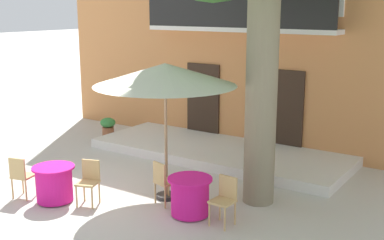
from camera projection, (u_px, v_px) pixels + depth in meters
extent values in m
plane|color=beige|center=(108.00, 194.00, 10.67)|extent=(120.00, 120.00, 0.00)
cube|color=#CC844C|center=(275.00, 13.00, 15.20)|extent=(13.00, 4.00, 7.50)
cube|color=#332319|center=(203.00, 102.00, 14.85)|extent=(1.10, 0.08, 2.30)
cube|color=#332319|center=(284.00, 112.00, 13.44)|extent=(1.10, 0.08, 2.30)
cube|color=silver|center=(238.00, 29.00, 13.41)|extent=(5.60, 0.65, 0.12)
cube|color=black|center=(233.00, 10.00, 13.06)|extent=(5.60, 0.06, 0.90)
cylinder|color=#47423D|center=(170.00, 20.00, 14.64)|extent=(0.27, 0.27, 0.29)
ellipsoid|color=#38843D|center=(170.00, 7.00, 14.56)|extent=(0.35, 0.35, 0.48)
cylinder|color=#995638|center=(239.00, 23.00, 13.39)|extent=(0.36, 0.36, 0.24)
ellipsoid|color=#38843D|center=(239.00, 13.00, 13.34)|extent=(0.46, 0.46, 0.29)
cylinder|color=#995638|center=(322.00, 23.00, 12.13)|extent=(0.32, 0.32, 0.32)
ellipsoid|color=#38843D|center=(322.00, 10.00, 12.07)|extent=(0.42, 0.42, 0.29)
cube|color=silver|center=(218.00, 152.00, 13.36)|extent=(6.96, 2.57, 0.25)
cylinder|color=#7F755B|center=(261.00, 99.00, 9.83)|extent=(0.63, 0.63, 4.31)
cylinder|color=#DB1984|center=(54.00, 185.00, 10.21)|extent=(0.74, 0.74, 0.68)
cylinder|color=#DB1984|center=(53.00, 167.00, 10.13)|extent=(0.86, 0.86, 0.04)
cylinder|color=#2D2823|center=(55.00, 201.00, 10.29)|extent=(0.44, 0.44, 0.03)
cylinder|color=tan|center=(23.00, 183.00, 10.69)|extent=(0.04, 0.04, 0.45)
cylinder|color=tan|center=(36.00, 185.00, 10.58)|extent=(0.04, 0.04, 0.45)
cylinder|color=tan|center=(12.00, 189.00, 10.38)|extent=(0.04, 0.04, 0.45)
cylinder|color=tan|center=(26.00, 191.00, 10.27)|extent=(0.04, 0.04, 0.45)
cube|color=tan|center=(24.00, 176.00, 10.43)|extent=(0.49, 0.49, 0.04)
cube|color=tan|center=(17.00, 168.00, 10.21)|extent=(0.38, 0.14, 0.42)
cylinder|color=tan|center=(92.00, 198.00, 9.86)|extent=(0.04, 0.04, 0.45)
cylinder|color=tan|center=(77.00, 197.00, 9.94)|extent=(0.04, 0.04, 0.45)
cylinder|color=tan|center=(99.00, 192.00, 10.18)|extent=(0.04, 0.04, 0.45)
cylinder|color=tan|center=(84.00, 191.00, 10.26)|extent=(0.04, 0.04, 0.45)
cube|color=tan|center=(87.00, 183.00, 10.01)|extent=(0.51, 0.51, 0.04)
cube|color=tan|center=(91.00, 170.00, 10.12)|extent=(0.37, 0.17, 0.42)
cylinder|color=#DB1984|center=(190.00, 197.00, 9.53)|extent=(0.74, 0.74, 0.68)
cylinder|color=#DB1984|center=(190.00, 179.00, 9.45)|extent=(0.86, 0.86, 0.04)
cylinder|color=#2D2823|center=(190.00, 214.00, 9.61)|extent=(0.44, 0.44, 0.03)
cylinder|color=tan|center=(225.00, 219.00, 8.89)|extent=(0.04, 0.04, 0.45)
cylinder|color=tan|center=(209.00, 215.00, 9.09)|extent=(0.04, 0.04, 0.45)
cylinder|color=tan|center=(235.00, 213.00, 9.15)|extent=(0.04, 0.04, 0.45)
cylinder|color=tan|center=(220.00, 209.00, 9.35)|extent=(0.04, 0.04, 0.45)
cube|color=tan|center=(222.00, 202.00, 9.07)|extent=(0.42, 0.42, 0.04)
cube|color=tan|center=(228.00, 187.00, 9.15)|extent=(0.38, 0.06, 0.42)
cylinder|color=tan|center=(169.00, 189.00, 10.36)|extent=(0.04, 0.04, 0.45)
cylinder|color=tan|center=(179.00, 194.00, 10.11)|extent=(0.04, 0.04, 0.45)
cylinder|color=tan|center=(155.00, 193.00, 10.15)|extent=(0.04, 0.04, 0.45)
cylinder|color=tan|center=(165.00, 198.00, 9.90)|extent=(0.04, 0.04, 0.45)
cube|color=tan|center=(167.00, 182.00, 10.08)|extent=(0.50, 0.50, 0.04)
cube|color=tan|center=(159.00, 173.00, 9.91)|extent=(0.38, 0.15, 0.42)
cylinder|color=#997A56|center=(166.00, 140.00, 10.20)|extent=(0.06, 0.06, 2.55)
cylinder|color=#333333|center=(167.00, 196.00, 10.48)|extent=(0.44, 0.44, 0.08)
cone|color=silver|center=(165.00, 74.00, 9.90)|extent=(2.90, 2.90, 0.45)
cylinder|color=#995638|center=(108.00, 132.00, 15.26)|extent=(0.36, 0.36, 0.33)
ellipsoid|color=#38843D|center=(108.00, 122.00, 15.19)|extent=(0.46, 0.46, 0.29)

